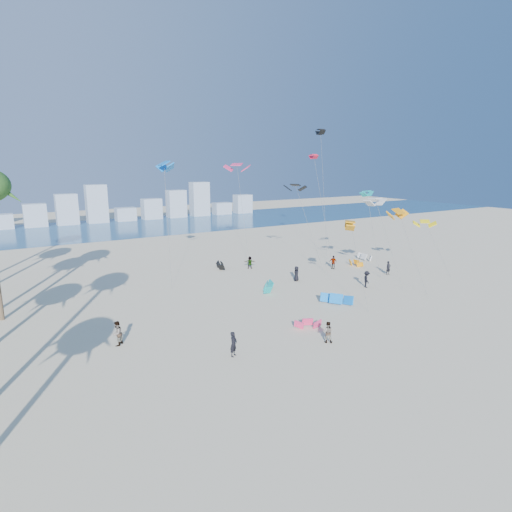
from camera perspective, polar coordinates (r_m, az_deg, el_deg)
ground at (r=28.06m, az=12.16°, el=-15.83°), size 220.00×220.00×0.00m
ocean at (r=92.34m, az=-19.96°, el=3.43°), size 220.00×220.00×0.00m
kitesurfer_near at (r=30.11m, az=-3.01°, el=-11.65°), size 0.77×0.71×1.77m
kitesurfer_mid at (r=32.67m, az=9.52°, el=-9.97°), size 1.00×0.98×1.63m
kitesurfers_far at (r=46.26m, az=4.63°, el=-3.06°), size 33.59×16.30×1.85m
grounded_kites at (r=47.70m, az=7.10°, el=-3.17°), size 23.46×23.59×1.01m
flying_kites at (r=51.70m, az=7.14°, el=10.11°), size 30.57×27.98×18.52m
distant_skyline at (r=101.54m, az=-21.88°, el=5.79°), size 85.00×3.00×8.40m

